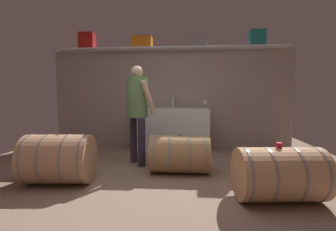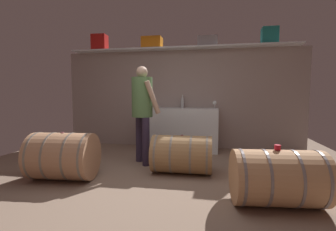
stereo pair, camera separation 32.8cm
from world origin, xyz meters
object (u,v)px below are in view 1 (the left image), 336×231
at_px(toolcase_orange, 142,42).
at_px(tasting_cup, 279,145).
at_px(wine_barrel_far, 59,159).
at_px(winemaker_pouring, 137,105).
at_px(toolcase_red, 87,41).
at_px(wine_barrel_flank, 180,154).
at_px(wine_glass, 205,103).
at_px(toolcase_teal, 257,38).
at_px(toolcase_grey, 198,42).
at_px(work_cabinet, 171,129).
at_px(wine_bottle_clear, 173,102).
at_px(wine_barrel_near, 279,174).

bearing_deg(toolcase_orange, tasting_cup, -52.27).
height_order(wine_barrel_far, winemaker_pouring, winemaker_pouring).
height_order(toolcase_red, tasting_cup, toolcase_red).
xyz_separation_m(toolcase_orange, wine_barrel_flank, (0.90, -1.71, -2.00)).
bearing_deg(wine_barrel_flank, winemaker_pouring, 150.66).
relative_size(wine_glass, winemaker_pouring, 0.09).
xyz_separation_m(toolcase_red, wine_barrel_far, (0.55, -2.29, -2.02)).
height_order(toolcase_teal, wine_barrel_far, toolcase_teal).
bearing_deg(toolcase_grey, work_cabinet, -161.55).
height_order(toolcase_grey, tasting_cup, toolcase_grey).
bearing_deg(wine_barrel_far, toolcase_orange, 67.70).
bearing_deg(toolcase_grey, wine_barrel_flank, -101.12).
xyz_separation_m(toolcase_grey, wine_barrel_flank, (-0.29, -1.71, -1.99)).
bearing_deg(toolcase_grey, toolcase_orange, 178.62).
bearing_deg(wine_barrel_far, wine_glass, 41.11).
bearing_deg(work_cabinet, toolcase_teal, 6.40).
xyz_separation_m(wine_barrel_far, wine_barrel_flank, (1.57, 0.58, -0.04)).
relative_size(toolcase_teal, tasting_cup, 5.09).
relative_size(toolcase_red, toolcase_grey, 0.86).
relative_size(toolcase_orange, toolcase_grey, 1.04).
relative_size(toolcase_grey, work_cabinet, 0.25).
relative_size(wine_barrel_far, tasting_cup, 14.09).
xyz_separation_m(toolcase_teal, wine_barrel_flank, (-1.51, -1.71, -2.04)).
bearing_deg(toolcase_grey, wine_glass, -34.66).
distance_m(tasting_cup, winemaker_pouring, 2.26).
relative_size(toolcase_red, toolcase_teal, 1.07).
xyz_separation_m(work_cabinet, wine_barrel_far, (-1.32, -2.09, -0.12)).
height_order(toolcase_grey, wine_barrel_far, toolcase_grey).
xyz_separation_m(work_cabinet, wine_bottle_clear, (0.03, 0.20, 0.57)).
height_order(toolcase_orange, wine_glass, toolcase_orange).
height_order(wine_glass, winemaker_pouring, winemaker_pouring).
height_order(toolcase_orange, work_cabinet, toolcase_orange).
bearing_deg(tasting_cup, winemaker_pouring, 145.76).
height_order(wine_bottle_clear, wine_glass, wine_bottle_clear).
height_order(toolcase_teal, wine_barrel_near, toolcase_teal).
bearing_deg(tasting_cup, toolcase_grey, 107.79).
xyz_separation_m(toolcase_red, work_cabinet, (1.87, -0.20, -1.90)).
xyz_separation_m(toolcase_teal, wine_barrel_near, (-0.38, -2.58, -2.03)).
height_order(toolcase_red, wine_barrel_flank, toolcase_red).
distance_m(work_cabinet, wine_glass, 0.91).
xyz_separation_m(wine_bottle_clear, wine_glass, (0.69, -0.12, -0.01)).
height_order(wine_glass, wine_barrel_flank, wine_glass).
bearing_deg(wine_bottle_clear, wine_barrel_far, -120.48).
distance_m(toolcase_red, work_cabinet, 2.67).
height_order(toolcase_grey, wine_glass, toolcase_grey).
bearing_deg(toolcase_grey, toolcase_teal, -1.38).
relative_size(toolcase_red, winemaker_pouring, 0.21).
xyz_separation_m(wine_barrel_near, wine_barrel_flank, (-1.13, 0.87, -0.01)).
xyz_separation_m(toolcase_red, wine_barrel_flank, (2.12, -1.71, -2.06)).
distance_m(toolcase_teal, tasting_cup, 3.12).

